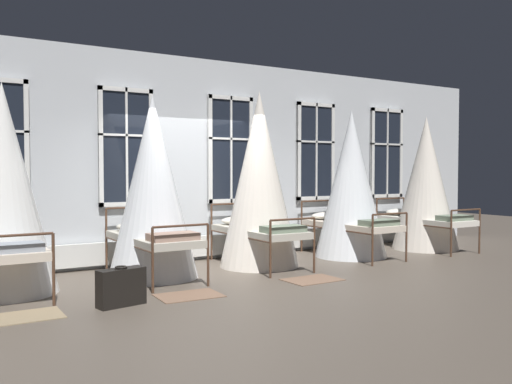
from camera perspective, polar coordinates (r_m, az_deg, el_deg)
name	(u,v)px	position (r m, az deg, el deg)	size (l,w,h in m)	color
ground	(212,272)	(8.60, -4.62, -8.36)	(27.17, 27.17, 0.00)	brown
back_wall_with_windows	(179,159)	(9.63, -8.07, 3.41)	(14.58, 0.10, 3.57)	silver
window_bank	(182,199)	(9.53, -7.77, -0.76)	(10.63, 0.10, 2.87)	black
cot_second	(3,191)	(7.66, -24.92, 0.08)	(1.32, 2.00, 2.71)	#4C3323
cot_third	(153,189)	(8.16, -10.73, 0.31)	(1.32, 2.01, 2.70)	#4C3323
cot_fourth	(259,181)	(9.00, 0.34, 1.14)	(1.32, 1.99, 2.90)	#4C3323
cot_fifth	(351,186)	(10.17, 9.92, 0.65)	(1.32, 2.00, 2.68)	#4C3323
cot_sixth	(426,185)	(11.52, 17.32, 0.74)	(1.32, 1.99, 2.68)	#4C3323
rug_second	(23,317)	(6.53, -23.16, -11.91)	(0.80, 0.56, 0.01)	#8E7A5B
rug_third	(189,296)	(7.05, -7.04, -10.70)	(0.80, 0.56, 0.01)	brown
rug_fourth	(312,280)	(8.02, 5.91, -9.11)	(0.80, 0.56, 0.01)	brown
suitcase_dark	(121,287)	(6.65, -13.92, -9.62)	(0.59, 0.31, 0.47)	black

